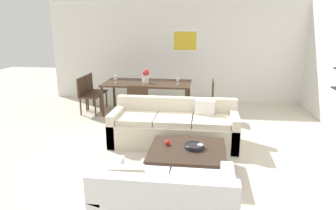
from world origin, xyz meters
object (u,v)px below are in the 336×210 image
dining_chair_right_near (207,97)px  wine_glass_left_near (115,78)px  dining_chair_left_far (93,89)px  loveseat_white (166,204)px  dining_chair_left_near (86,93)px  coffee_table (187,161)px  apple_on_coffee_table (168,143)px  decorative_bowl (194,146)px  dining_chair_foot (139,102)px  candle_jar (200,147)px  sofa_beige (175,128)px  centerpiece_vase (146,76)px  wine_glass_right_near (178,79)px  dining_table (147,85)px  wine_glass_foot (143,80)px

dining_chair_right_near → wine_glass_left_near: bearing=177.3°
dining_chair_left_far → loveseat_white: bearing=-61.4°
dining_chair_left_near → loveseat_white: bearing=-58.7°
coffee_table → apple_on_coffee_table: (-0.30, 0.10, 0.23)m
decorative_bowl → dining_chair_foot: 2.39m
candle_jar → wine_glass_left_near: 3.54m
dining_chair_right_near → wine_glass_left_near: (-2.18, 0.10, 0.36)m
dining_chair_left_near → apple_on_coffee_table: bearing=-49.0°
sofa_beige → loveseat_white: 2.44m
coffee_table → decorative_bowl: (0.10, 0.03, 0.22)m
coffee_table → centerpiece_vase: (-1.18, 2.92, 0.73)m
coffee_table → dining_chair_left_far: (-2.60, 3.21, 0.31)m
dining_chair_foot → centerpiece_vase: bearing=91.0°
decorative_bowl → dining_chair_left_far: dining_chair_left_far is taller
loveseat_white → dining_chair_left_far: 5.14m
wine_glass_right_near → centerpiece_vase: size_ratio=0.53×
loveseat_white → sofa_beige: bearing=93.9°
candle_jar → dining_chair_foot: 2.43m
dining_chair_foot → dining_chair_left_far: 1.84m
coffee_table → wine_glass_left_near: bearing=123.8°
loveseat_white → dining_table: bearing=103.5°
dining_chair_right_near → dining_chair_left_near: bearing=180.0°
apple_on_coffee_table → wine_glass_foot: bearing=109.6°
sofa_beige → apple_on_coffee_table: sofa_beige is taller
coffee_table → dining_table: size_ratio=0.53×
loveseat_white → dining_chair_left_far: size_ratio=1.62×
coffee_table → dining_chair_right_near: size_ratio=1.24×
dining_chair_foot → wine_glass_right_near: bearing=47.0°
wine_glass_right_near → wine_glass_foot: size_ratio=0.90×
dining_chair_left_near → dining_chair_right_near: bearing=-0.0°
apple_on_coffee_table → centerpiece_vase: 3.00m
dining_table → sofa_beige: bearing=-65.0°
sofa_beige → dining_table: 2.07m
dining_chair_left_near → wine_glass_left_near: bearing=8.6°
dining_chair_foot → dining_table: bearing=90.0°
wine_glass_foot → coffee_table: bearing=-65.2°
loveseat_white → wine_glass_right_near: size_ratio=8.37×
sofa_beige → wine_glass_right_near: (-0.12, 1.71, 0.57)m
dining_chair_foot → wine_glass_left_near: 1.15m
sofa_beige → dining_chair_left_near: dining_chair_left_near is taller
coffee_table → dining_chair_left_far: size_ratio=1.24×
loveseat_white → dining_chair_left_near: size_ratio=1.62×
dining_chair_right_near → centerpiece_vase: (-1.45, 0.17, 0.42)m
sofa_beige → candle_jar: (0.49, -1.11, 0.12)m
dining_chair_left_far → wine_glass_left_near: (0.69, -0.36, 0.36)m
dining_chair_left_far → dining_chair_right_near: 2.91m
dining_chair_left_near → wine_glass_right_near: (2.18, 0.10, 0.36)m
loveseat_white → centerpiece_vase: (-1.04, 4.22, 0.63)m
coffee_table → wine_glass_right_near: size_ratio=6.42×
apple_on_coffee_table → wine_glass_left_near: size_ratio=0.47×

